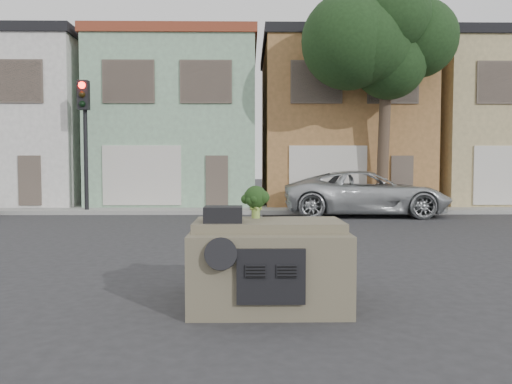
{
  "coord_description": "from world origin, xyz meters",
  "views": [
    {
      "loc": [
        -0.26,
        -9.63,
        1.83
      ],
      "look_at": [
        -0.11,
        0.5,
        1.3
      ],
      "focal_mm": 35.0,
      "sensor_mm": 36.0,
      "label": 1
    }
  ],
  "objects": [
    {
      "name": "silver_pickup",
      "position": [
        4.04,
        8.52,
        0.0
      ],
      "size": [
        6.08,
        3.01,
        1.66
      ],
      "primitive_type": "imported",
      "rotation": [
        0.0,
        0.0,
        1.53
      ],
      "color": "#BABDC0",
      "rests_on": "ground"
    },
    {
      "name": "wiper_arm",
      "position": [
        0.28,
        -2.62,
        1.13
      ],
      "size": [
        0.69,
        0.15,
        0.02
      ],
      "primitive_type": "cube",
      "rotation": [
        0.0,
        0.0,
        0.17
      ],
      "color": "black",
      "rests_on": "car_dashboard"
    },
    {
      "name": "car_dashboard",
      "position": [
        0.0,
        -3.0,
        0.56
      ],
      "size": [
        2.0,
        1.8,
        1.12
      ],
      "primitive_type": "cube",
      "color": "#68604A",
      "rests_on": "ground"
    },
    {
      "name": "sidewalk",
      "position": [
        0.0,
        10.5,
        0.07
      ],
      "size": [
        40.0,
        3.0,
        0.15
      ],
      "primitive_type": "cube",
      "color": "gray",
      "rests_on": "ground"
    },
    {
      "name": "broccoli",
      "position": [
        -0.16,
        -2.87,
        1.35
      ],
      "size": [
        0.49,
        0.49,
        0.45
      ],
      "primitive_type": "cube",
      "rotation": [
        0.0,
        0.0,
        5.84
      ],
      "color": "black",
      "rests_on": "car_dashboard"
    },
    {
      "name": "townhouse_mint",
      "position": [
        -3.5,
        14.5,
        3.77
      ],
      "size": [
        7.2,
        8.2,
        7.55
      ],
      "primitive_type": "cube",
      "color": "#8CB693",
      "rests_on": "ground"
    },
    {
      "name": "ground_plane",
      "position": [
        0.0,
        0.0,
        0.0
      ],
      "size": [
        120.0,
        120.0,
        0.0
      ],
      "primitive_type": "plane",
      "color": "#303033",
      "rests_on": "ground"
    },
    {
      "name": "tree_near",
      "position": [
        5.0,
        9.8,
        4.25
      ],
      "size": [
        4.4,
        4.0,
        8.5
      ],
      "primitive_type": "cube",
      "color": "#1A3416",
      "rests_on": "ground"
    },
    {
      "name": "townhouse_beige",
      "position": [
        11.5,
        14.5,
        3.77
      ],
      "size": [
        7.2,
        8.2,
        7.55
      ],
      "primitive_type": "cube",
      "color": "tan",
      "rests_on": "ground"
    },
    {
      "name": "traffic_signal",
      "position": [
        -6.5,
        9.5,
        2.55
      ],
      "size": [
        0.4,
        0.4,
        5.1
      ],
      "primitive_type": "cube",
      "color": "black",
      "rests_on": "ground"
    },
    {
      "name": "townhouse_tan",
      "position": [
        4.0,
        14.5,
        3.77
      ],
      "size": [
        7.2,
        8.2,
        7.55
      ],
      "primitive_type": "cube",
      "color": "#A1703F",
      "rests_on": "ground"
    },
    {
      "name": "townhouse_white",
      "position": [
        -11.0,
        14.5,
        3.77
      ],
      "size": [
        7.2,
        8.2,
        7.55
      ],
      "primitive_type": "cube",
      "color": "silver",
      "rests_on": "ground"
    },
    {
      "name": "instrument_hump",
      "position": [
        -0.58,
        -3.35,
        1.22
      ],
      "size": [
        0.48,
        0.38,
        0.2
      ],
      "primitive_type": "cube",
      "color": "black",
      "rests_on": "car_dashboard"
    }
  ]
}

